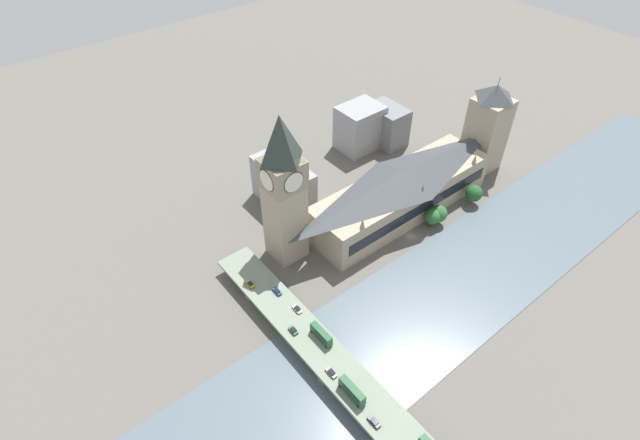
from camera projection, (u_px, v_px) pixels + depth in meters
ground_plane at (411, 236)px, 224.88m from camera, size 600.00×600.00×0.00m
river_water at (466, 276)px, 206.81m from camera, size 50.24×360.00×0.30m
parliament_hall at (402, 191)px, 229.19m from camera, size 25.40×93.59×25.03m
clock_tower at (283, 188)px, 193.21m from camera, size 14.85×14.85×68.02m
victoria_tower at (487, 128)px, 249.41m from camera, size 16.54×16.54×50.23m
road_bridge at (334, 366)px, 170.33m from camera, size 132.49×14.22×6.34m
double_decker_bus_lead at (352, 391)px, 159.14m from camera, size 10.75×2.65×5.01m
double_decker_bus_mid at (321, 334)px, 175.31m from camera, size 10.03×2.49×4.64m
car_northbound_lead at (374, 422)px, 153.75m from camera, size 4.63×1.85×1.37m
car_northbound_mid at (293, 330)px, 178.67m from camera, size 3.93×1.90×1.49m
car_northbound_tail at (250, 284)px, 194.80m from camera, size 4.13×1.85×1.27m
car_southbound_mid at (331, 373)px, 166.24m from camera, size 4.50×1.85×1.36m
car_southbound_tail at (277, 291)px, 192.09m from camera, size 4.47×1.78×1.37m
car_southbound_extra at (297, 309)px, 185.78m from camera, size 4.48×1.79×1.40m
city_block_west at (360, 127)px, 269.82m from camera, size 18.45×22.86×24.67m
city_block_center at (386, 125)px, 274.76m from camera, size 22.35×15.23×21.39m
city_block_east at (283, 185)px, 234.39m from camera, size 32.15×15.62×22.28m
tree_embankment_near at (474, 193)px, 237.42m from camera, size 8.19×8.19×10.48m
tree_embankment_mid at (433, 217)px, 225.44m from camera, size 7.32×7.32×9.82m
tree_embankment_far at (438, 214)px, 227.02m from camera, size 7.95×7.95×10.07m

